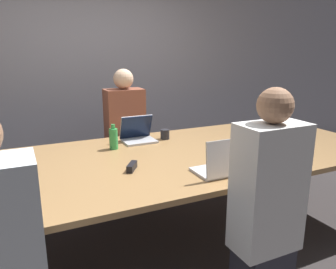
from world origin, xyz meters
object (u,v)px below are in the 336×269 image
at_px(laptop_near_left, 3,205).
at_px(stapler, 132,167).
at_px(laptop_far_center, 138,134).
at_px(laptop_near_midright, 224,164).
at_px(bottle_far_center, 114,138).
at_px(person_far_center, 125,138).
at_px(cup_far_center, 165,134).
at_px(person_near_midright, 266,211).

bearing_deg(laptop_near_left, stapler, -155.37).
relative_size(laptop_far_center, laptop_near_midright, 0.87).
distance_m(laptop_near_left, bottle_far_center, 1.28).
height_order(laptop_far_center, bottle_far_center, laptop_far_center).
xyz_separation_m(laptop_near_left, person_far_center, (1.15, 1.53, -0.15)).
height_order(bottle_far_center, laptop_near_midright, laptop_near_midright).
distance_m(cup_far_center, person_near_midright, 1.46).
bearing_deg(stapler, cup_far_center, 83.24).
xyz_separation_m(laptop_far_center, person_near_midright, (0.26, -1.50, -0.15)).
bearing_deg(person_far_center, stapler, -105.62).
distance_m(bottle_far_center, laptop_near_midright, 1.06).
distance_m(laptop_far_center, bottle_far_center, 0.32).
height_order(bottle_far_center, stapler, bottle_far_center).
bearing_deg(laptop_far_center, person_far_center, 88.03).
bearing_deg(laptop_near_midright, person_near_midright, 92.86).
bearing_deg(bottle_far_center, stapler, -92.84).
bearing_deg(stapler, person_far_center, 108.08).
distance_m(laptop_far_center, stapler, 0.78).
xyz_separation_m(laptop_far_center, stapler, (-0.31, -0.72, -0.05)).
xyz_separation_m(laptop_near_left, cup_far_center, (1.40, 1.05, -0.02)).
relative_size(laptop_far_center, person_far_center, 0.21).
height_order(laptop_near_left, person_far_center, person_far_center).
distance_m(person_far_center, stapler, 1.20).
relative_size(laptop_near_left, laptop_near_midright, 0.93).
relative_size(laptop_near_left, person_near_midright, 0.23).
bearing_deg(bottle_far_center, person_far_center, 63.49).
relative_size(person_far_center, stapler, 9.61).
relative_size(bottle_far_center, stapler, 1.49).
distance_m(person_far_center, cup_far_center, 0.56).
bearing_deg(person_near_midright, bottle_far_center, -68.15).
bearing_deg(laptop_near_left, person_near_midright, 163.91).
relative_size(laptop_far_center, cup_far_center, 3.25).
height_order(person_far_center, cup_far_center, person_far_center).
distance_m(laptop_near_left, laptop_far_center, 1.58).
height_order(person_far_center, person_near_midright, person_far_center).
bearing_deg(laptop_far_center, cup_far_center, -9.02).
distance_m(person_far_center, laptop_near_midright, 1.54).
height_order(laptop_far_center, person_far_center, person_far_center).
height_order(cup_far_center, laptop_near_midright, laptop_near_midright).
bearing_deg(bottle_far_center, cup_far_center, 11.46).
xyz_separation_m(cup_far_center, bottle_far_center, (-0.55, -0.11, 0.05)).
xyz_separation_m(person_far_center, person_near_midright, (0.25, -1.94, -0.00)).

